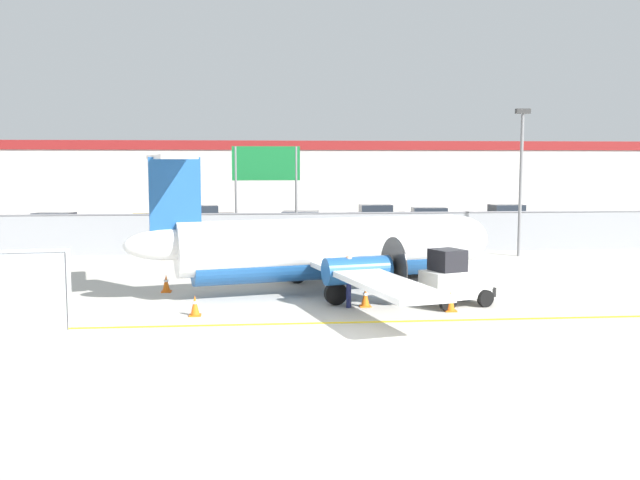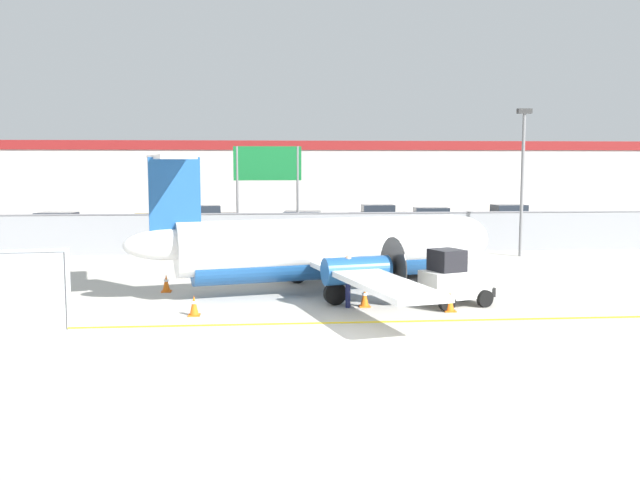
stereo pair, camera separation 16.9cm
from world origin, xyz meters
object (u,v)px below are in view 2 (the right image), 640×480
Objects in this scene: traffic_cone_near_right at (365,297)px; traffic_cone_far_left at (194,306)px; parked_car_0 at (55,226)px; parked_car_3 at (301,224)px; cargo_container at (20,293)px; parked_car_6 at (507,216)px; parked_car_1 at (166,217)px; highway_sign at (268,172)px; commuter_airplane at (329,248)px; parked_car_5 at (429,220)px; parked_car_4 at (379,216)px; traffic_cone_far_right at (450,302)px; baggage_tug at (454,280)px; traffic_cone_near_left at (166,283)px; ground_crew_worker at (348,278)px; parked_car_2 at (206,217)px; apron_light_pole at (523,170)px.

traffic_cone_far_left is (-5.41, -0.88, 0.00)m from traffic_cone_near_right.
parked_car_3 is (14.62, -0.13, 0.00)m from parked_car_0.
cargo_container reaches higher than parked_car_6.
parked_car_1 is 0.80× the size of highway_sign.
commuter_airplane is 22.46m from parked_car_5.
highway_sign reaches higher than parked_car_6.
traffic_cone_near_right is 0.15× the size of parked_car_4.
parked_car_1 is at bearing 98.78° from traffic_cone_far_left.
baggage_tug is at bearing 67.18° from traffic_cone_far_right.
commuter_airplane is at bearing -5.72° from traffic_cone_near_left.
ground_crew_worker is 20.61m from parked_car_3.
traffic_cone_near_right is at bearing -100.60° from parked_car_4.
traffic_cone_near_right is at bearing 133.39° from parked_car_0.
cargo_container is at bearing -160.34° from traffic_cone_far_left.
traffic_cone_near_right is 25.89m from parked_car_0.
traffic_cone_near_left is 0.15× the size of parked_car_3.
traffic_cone_near_left is 0.15× the size of parked_car_4.
traffic_cone_near_left and traffic_cone_far_right have the same top height.
parked_car_4 reaches higher than traffic_cone_near_left.
traffic_cone_near_left is at bearing 160.91° from commuter_airplane.
parked_car_3 is 1.04× the size of parked_car_4.
highway_sign is (4.14, -11.43, 3.24)m from parked_car_2.
baggage_tug is at bearing 61.51° from parked_car_6.
traffic_cone_near_right is at bearing -84.58° from commuter_airplane.
parked_car_0 is at bearing -163.88° from parked_car_4.
ground_crew_worker is 3.32m from traffic_cone_far_right.
ground_crew_worker is at bearing 132.43° from parked_car_0.
ground_crew_worker is 4.99m from traffic_cone_far_left.
cargo_container is at bearing 109.86° from parked_car_0.
commuter_airplane is 14.08m from apron_light_pole.
traffic_cone_near_right is 20.65m from parked_car_3.
parked_car_1 is 23.73m from parked_car_6.
traffic_cone_far_right is at bearing 106.59° from parked_car_1.
traffic_cone_near_right is 28.78m from parked_car_1.
ground_crew_worker and parked_car_2 have the same top height.
parked_car_0 and parked_car_5 have the same top height.
traffic_cone_near_left is 7.51m from traffic_cone_near_right.
commuter_airplane is 3.67× the size of parked_car_6.
cargo_container is 0.59× the size of parked_car_2.
traffic_cone_near_left is at bearing -152.84° from apron_light_pole.
parked_car_4 is 0.98× the size of parked_car_5.
parked_car_2 reaches higher than traffic_cone_near_left.
commuter_airplane is 24.69m from parked_car_4.
traffic_cone_near_right is at bearing 56.18° from parked_car_6.
traffic_cone_near_left is (-6.22, 3.25, -0.64)m from ground_crew_worker.
parked_car_4 is at bearing 171.18° from parked_car_1.
parked_car_0 is at bearing 97.32° from cargo_container.
traffic_cone_far_right is 0.15× the size of parked_car_2.
commuter_airplane is 24.90× the size of traffic_cone_near_right.
cargo_container is 4.05× the size of traffic_cone_far_left.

